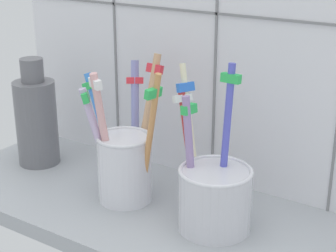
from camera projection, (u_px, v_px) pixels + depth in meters
counter_slab at (168, 219)px, 66.37cm from camera, size 64.00×22.00×2.00cm
tile_wall_back at (220, 27)px, 68.28cm from camera, size 64.00×2.20×45.00cm
toothbrush_cup_left at (125, 159)px, 67.75cm from camera, size 12.01×10.91×17.63cm
toothbrush_cup_right at (214, 193)px, 61.53cm from camera, size 11.02×8.34×18.77cm
ceramic_vase at (36, 119)px, 77.63cm from camera, size 5.87×5.87×15.38cm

